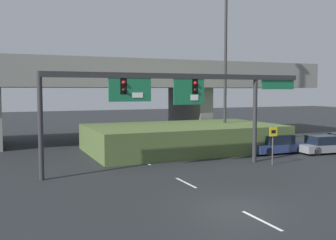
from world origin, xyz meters
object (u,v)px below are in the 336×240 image
(signal_gantry, at_px, (176,91))
(parked_sedan_mid_right, at_px, (324,145))
(highway_light_pole_near, at_px, (226,49))
(speed_limit_sign, at_px, (273,140))
(parked_sedan_near_right, at_px, (277,145))

(signal_gantry, height_order, parked_sedan_mid_right, signal_gantry)
(signal_gantry, distance_m, highway_light_pole_near, 10.95)
(speed_limit_sign, height_order, highway_light_pole_near, highway_light_pole_near)
(parked_sedan_mid_right, bearing_deg, signal_gantry, -170.52)
(highway_light_pole_near, bearing_deg, speed_limit_sign, -99.95)
(signal_gantry, xyz_separation_m, parked_sedan_mid_right, (12.92, 0.94, -4.16))
(speed_limit_sign, distance_m, highway_light_pole_near, 10.79)
(highway_light_pole_near, distance_m, parked_sedan_mid_right, 11.07)
(signal_gantry, distance_m, speed_limit_sign, 7.12)
(highway_light_pole_near, bearing_deg, parked_sedan_near_right, -67.84)
(speed_limit_sign, bearing_deg, highway_light_pole_near, 80.05)
(highway_light_pole_near, relative_size, parked_sedan_near_right, 3.49)
(parked_sedan_near_right, distance_m, parked_sedan_mid_right, 3.63)
(speed_limit_sign, height_order, parked_sedan_near_right, speed_limit_sign)
(speed_limit_sign, relative_size, highway_light_pole_near, 0.16)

